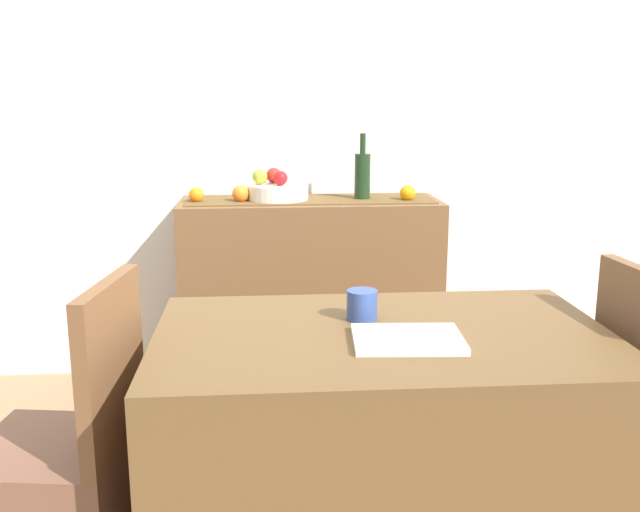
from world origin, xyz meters
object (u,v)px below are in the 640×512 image
object	(u,v)px
coffee_cup	(362,305)
chair_near_window	(63,505)
wine_bottle	(362,175)
dining_table	(381,457)
sideboard_console	(310,295)
fruit_bowl	(278,192)
open_book	(408,339)

from	to	relation	value
coffee_cup	chair_near_window	size ratio (longest dim) A/B	0.10
wine_bottle	dining_table	distance (m)	1.55
coffee_cup	dining_table	bearing A→B (deg)	-69.26
sideboard_console	chair_near_window	size ratio (longest dim) A/B	1.31
chair_near_window	sideboard_console	bearing A→B (deg)	61.15
sideboard_console	fruit_bowl	size ratio (longest dim) A/B	4.31
wine_bottle	coffee_cup	bearing A→B (deg)	-97.82
open_book	wine_bottle	bearing A→B (deg)	90.52
coffee_cup	fruit_bowl	bearing A→B (deg)	99.13
wine_bottle	dining_table	size ratio (longest dim) A/B	0.24
dining_table	chair_near_window	bearing A→B (deg)	-179.85
fruit_bowl	dining_table	bearing A→B (deg)	-79.90
sideboard_console	coffee_cup	xyz separation A→B (m)	(0.06, -1.29, 0.34)
sideboard_console	dining_table	distance (m)	1.41
wine_bottle	open_book	distance (m)	1.52
sideboard_console	fruit_bowl	world-z (taller)	fruit_bowl
wine_bottle	dining_table	world-z (taller)	wine_bottle
fruit_bowl	coffee_cup	bearing A→B (deg)	-80.87
dining_table	open_book	distance (m)	0.39
fruit_bowl	dining_table	world-z (taller)	fruit_bowl
wine_bottle	open_book	size ratio (longest dim) A/B	1.07
fruit_bowl	wine_bottle	xyz separation A→B (m)	(0.38, -0.00, 0.07)
coffee_cup	open_book	bearing A→B (deg)	-65.54
dining_table	chair_near_window	world-z (taller)	chair_near_window
wine_bottle	coffee_cup	distance (m)	1.32
sideboard_console	wine_bottle	xyz separation A→B (m)	(0.24, -0.00, 0.56)
dining_table	coffee_cup	world-z (taller)	coffee_cup
fruit_bowl	wine_bottle	size ratio (longest dim) A/B	0.91
sideboard_console	wine_bottle	bearing A→B (deg)	-0.00
wine_bottle	open_book	xyz separation A→B (m)	(-0.09, -1.49, -0.26)
sideboard_console	wine_bottle	world-z (taller)	wine_bottle
sideboard_console	open_book	xyz separation A→B (m)	(0.15, -1.49, 0.30)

